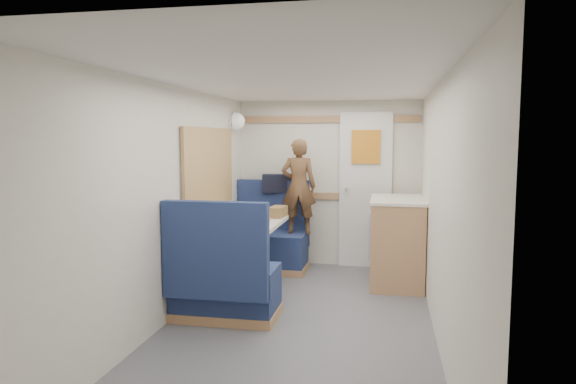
% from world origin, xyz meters
% --- Properties ---
extents(floor, '(4.50, 4.50, 0.00)m').
position_xyz_m(floor, '(0.00, 0.00, 0.00)').
color(floor, '#515156').
rests_on(floor, ground).
extents(ceiling, '(4.50, 4.50, 0.00)m').
position_xyz_m(ceiling, '(0.00, 0.00, 2.00)').
color(ceiling, silver).
rests_on(ceiling, wall_back).
extents(wall_back, '(2.20, 0.02, 2.00)m').
position_xyz_m(wall_back, '(0.00, 2.25, 1.00)').
color(wall_back, silver).
rests_on(wall_back, floor).
extents(wall_left, '(0.02, 4.50, 2.00)m').
position_xyz_m(wall_left, '(-1.10, 0.00, 1.00)').
color(wall_left, silver).
rests_on(wall_left, floor).
extents(wall_right, '(0.02, 4.50, 2.00)m').
position_xyz_m(wall_right, '(1.10, 0.00, 1.00)').
color(wall_right, silver).
rests_on(wall_right, floor).
extents(oak_trim_low, '(2.15, 0.02, 0.08)m').
position_xyz_m(oak_trim_low, '(0.00, 2.23, 0.85)').
color(oak_trim_low, '#A7804B').
rests_on(oak_trim_low, wall_back).
extents(oak_trim_high, '(2.15, 0.02, 0.08)m').
position_xyz_m(oak_trim_high, '(0.00, 2.23, 1.78)').
color(oak_trim_high, '#A7804B').
rests_on(oak_trim_high, wall_back).
extents(side_window, '(0.04, 1.30, 0.72)m').
position_xyz_m(side_window, '(-1.08, 1.00, 1.25)').
color(side_window, '#A2AF94').
rests_on(side_window, wall_left).
extents(rear_door, '(0.62, 0.12, 1.86)m').
position_xyz_m(rear_door, '(0.45, 2.22, 0.97)').
color(rear_door, white).
rests_on(rear_door, wall_back).
extents(dinette_table, '(0.62, 0.92, 0.72)m').
position_xyz_m(dinette_table, '(-0.65, 1.00, 0.57)').
color(dinette_table, white).
rests_on(dinette_table, floor).
extents(bench_far, '(0.90, 0.59, 1.05)m').
position_xyz_m(bench_far, '(-0.65, 1.86, 0.30)').
color(bench_far, '#162348').
rests_on(bench_far, floor).
extents(bench_near, '(0.90, 0.59, 1.05)m').
position_xyz_m(bench_near, '(-0.65, 0.14, 0.30)').
color(bench_near, '#162348').
rests_on(bench_near, floor).
extents(ledge, '(0.90, 0.14, 0.04)m').
position_xyz_m(ledge, '(-0.65, 2.12, 0.88)').
color(ledge, '#A7804B').
rests_on(ledge, bench_far).
extents(dome_light, '(0.20, 0.20, 0.20)m').
position_xyz_m(dome_light, '(-1.04, 1.85, 1.75)').
color(dome_light, white).
rests_on(dome_light, wall_left).
extents(galley_counter, '(0.57, 0.92, 0.92)m').
position_xyz_m(galley_counter, '(0.82, 1.55, 0.47)').
color(galley_counter, '#A7804B').
rests_on(galley_counter, floor).
extents(person, '(0.42, 0.29, 1.10)m').
position_xyz_m(person, '(-0.30, 1.86, 1.00)').
color(person, brown).
rests_on(person, bench_far).
extents(duffel_bag, '(0.48, 0.30, 0.22)m').
position_xyz_m(duffel_bag, '(-0.56, 2.12, 1.01)').
color(duffel_bag, black).
rests_on(duffel_bag, ledge).
extents(tray, '(0.31, 0.39, 0.02)m').
position_xyz_m(tray, '(-0.55, 0.82, 0.73)').
color(tray, silver).
rests_on(tray, dinette_table).
extents(orange_fruit, '(0.07, 0.07, 0.07)m').
position_xyz_m(orange_fruit, '(-0.43, 0.78, 0.77)').
color(orange_fruit, orange).
rests_on(orange_fruit, tray).
extents(cheese_block, '(0.11, 0.07, 0.04)m').
position_xyz_m(cheese_block, '(-0.64, 0.83, 0.76)').
color(cheese_block, '#E8D786').
rests_on(cheese_block, tray).
extents(wine_glass, '(0.08, 0.08, 0.17)m').
position_xyz_m(wine_glass, '(-0.63, 0.99, 0.84)').
color(wine_glass, white).
rests_on(wine_glass, dinette_table).
extents(tumbler_left, '(0.07, 0.07, 0.12)m').
position_xyz_m(tumbler_left, '(-0.83, 0.69, 0.78)').
color(tumbler_left, white).
rests_on(tumbler_left, dinette_table).
extents(tumbler_right, '(0.07, 0.07, 0.12)m').
position_xyz_m(tumbler_right, '(-0.68, 1.23, 0.78)').
color(tumbler_right, silver).
rests_on(tumbler_right, dinette_table).
extents(beer_glass, '(0.07, 0.07, 0.10)m').
position_xyz_m(beer_glass, '(-0.51, 1.23, 0.77)').
color(beer_glass, brown).
rests_on(beer_glass, dinette_table).
extents(pepper_grinder, '(0.04, 0.04, 0.10)m').
position_xyz_m(pepper_grinder, '(-0.57, 1.02, 0.77)').
color(pepper_grinder, black).
rests_on(pepper_grinder, dinette_table).
extents(bread_loaf, '(0.17, 0.28, 0.11)m').
position_xyz_m(bread_loaf, '(-0.43, 1.31, 0.78)').
color(bread_loaf, brown).
rests_on(bread_loaf, dinette_table).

